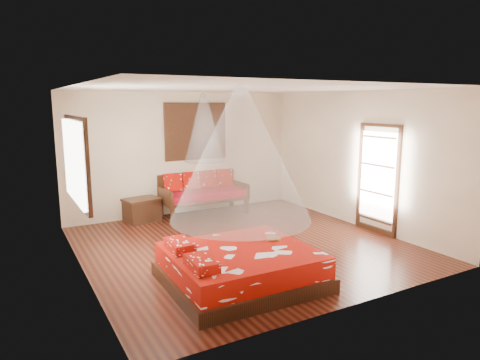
# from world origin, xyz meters

# --- Properties ---
(room) EXTENTS (5.54, 5.54, 2.84)m
(room) POSITION_xyz_m (0.00, 0.00, 1.40)
(room) COLOR black
(room) RESTS_ON ground
(bed) EXTENTS (2.11, 1.92, 0.64)m
(bed) POSITION_xyz_m (-0.87, -1.44, 0.25)
(bed) COLOR black
(bed) RESTS_ON floor
(daybed) EXTENTS (1.95, 0.87, 0.98)m
(daybed) POSITION_xyz_m (0.29, 2.39, 0.52)
(daybed) COLOR black
(daybed) RESTS_ON floor
(storage_chest) EXTENTS (0.84, 0.68, 0.51)m
(storage_chest) POSITION_xyz_m (-1.14, 2.45, 0.26)
(storage_chest) COLOR black
(storage_chest) RESTS_ON floor
(shutter_panel) EXTENTS (1.52, 0.06, 1.32)m
(shutter_panel) POSITION_xyz_m (0.29, 2.72, 1.90)
(shutter_panel) COLOR black
(shutter_panel) RESTS_ON wall_back
(window_left) EXTENTS (0.10, 1.74, 1.34)m
(window_left) POSITION_xyz_m (-2.71, 0.20, 1.70)
(window_left) COLOR black
(window_left) RESTS_ON wall_left
(glazed_door) EXTENTS (0.08, 1.02, 2.16)m
(glazed_door) POSITION_xyz_m (2.72, -0.60, 1.07)
(glazed_door) COLOR black
(glazed_door) RESTS_ON floor
(wine_tray) EXTENTS (0.22, 0.22, 0.18)m
(wine_tray) POSITION_xyz_m (-0.20, -1.29, 0.55)
(wine_tray) COLOR brown
(wine_tray) RESTS_ON bed
(mosquito_net_main) EXTENTS (1.96, 1.96, 1.80)m
(mosquito_net_main) POSITION_xyz_m (-0.85, -1.44, 1.85)
(mosquito_net_main) COLOR silver
(mosquito_net_main) RESTS_ON ceiling
(mosquito_net_daybed) EXTENTS (0.89, 0.89, 1.50)m
(mosquito_net_daybed) POSITION_xyz_m (0.29, 2.25, 2.00)
(mosquito_net_daybed) COLOR silver
(mosquito_net_daybed) RESTS_ON ceiling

